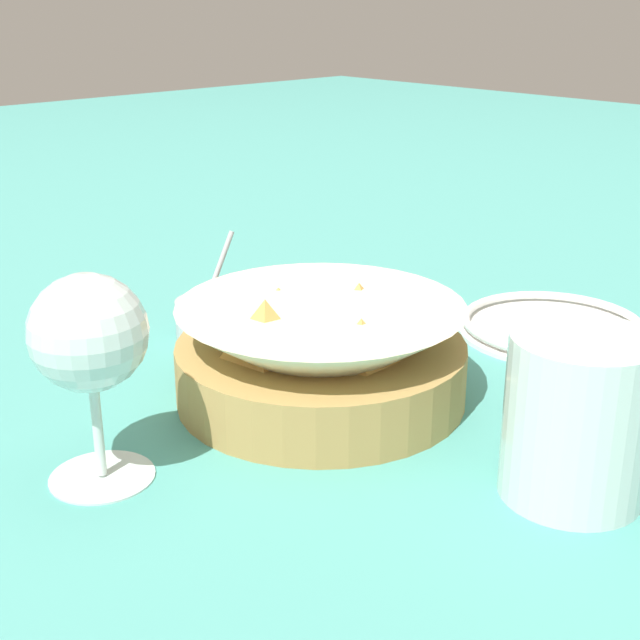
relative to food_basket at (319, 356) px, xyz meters
The scene contains 6 objects.
ground_plane 0.04m from the food_basket, 80.94° to the left, with size 4.00×4.00×0.00m, color teal.
food_basket is the anchor object (origin of this frame).
sauce_cup 0.17m from the food_basket, 84.96° to the left, with size 0.07×0.06×0.10m.
wine_glass 0.20m from the food_basket, behind, with size 0.08×0.08×0.15m.
beer_mug 0.22m from the food_basket, 83.98° to the right, with size 0.14×0.09×0.11m.
side_plate 0.27m from the food_basket, 10.50° to the right, with size 0.18×0.18×0.01m.
Camera 1 is at (-0.45, -0.49, 0.31)m, focal length 50.00 mm.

